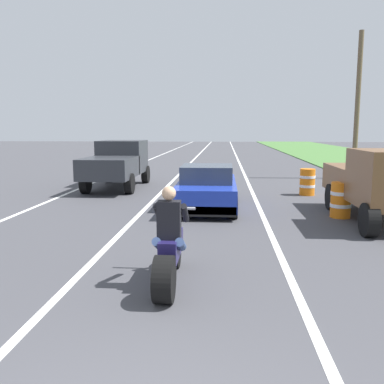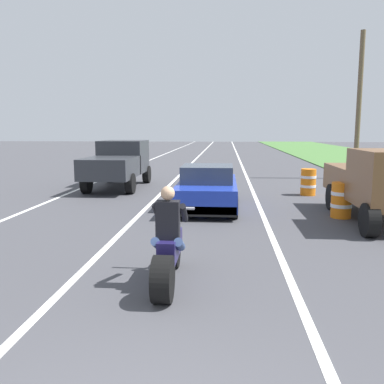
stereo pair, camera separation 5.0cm
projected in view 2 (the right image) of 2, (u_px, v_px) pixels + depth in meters
lane_stripe_left_solid at (114, 175)px, 22.85m from camera, size 0.14×120.00×0.01m
lane_stripe_right_solid at (246, 176)px, 22.27m from camera, size 0.14×120.00×0.01m
lane_stripe_centre_dashed at (179, 175)px, 22.56m from camera, size 0.14×120.00×0.01m
motorcycle_with_rider at (168, 251)px, 6.54m from camera, size 0.70×2.21×1.62m
sports_car_blue at (208, 188)px, 13.15m from camera, size 1.84×4.30×1.37m
pickup_truck_left_lane_dark_grey at (118, 162)px, 17.60m from camera, size 2.02×4.80×1.98m
pickup_truck_right_shoulder_brown at (383, 181)px, 11.13m from camera, size 2.02×4.80×1.98m
utility_pole_roadside at (359, 106)px, 20.53m from camera, size 0.24×0.24×7.20m
construction_barrel_nearest at (341, 200)px, 11.72m from camera, size 0.58×0.58×1.00m
construction_barrel_mid at (308, 182)px, 15.71m from camera, size 0.58×0.58×1.00m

